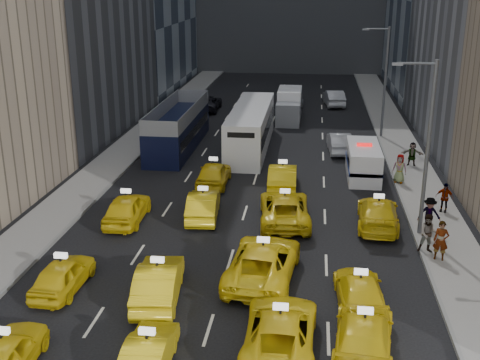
# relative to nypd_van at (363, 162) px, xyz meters

# --- Properties ---
(sidewalk_west) EXTENTS (3.00, 90.00, 0.15)m
(sidewalk_west) POSITION_rel_nypd_van_xyz_m (-17.56, 3.57, -0.96)
(sidewalk_west) COLOR gray
(sidewalk_west) RESTS_ON ground
(sidewalk_east) EXTENTS (3.00, 90.00, 0.15)m
(sidewalk_east) POSITION_rel_nypd_van_xyz_m (3.44, 3.57, -0.96)
(sidewalk_east) COLOR gray
(sidewalk_east) RESTS_ON ground
(curb_west) EXTENTS (0.15, 90.00, 0.18)m
(curb_west) POSITION_rel_nypd_van_xyz_m (-16.11, 3.57, -0.95)
(curb_west) COLOR slate
(curb_west) RESTS_ON ground
(curb_east) EXTENTS (0.15, 90.00, 0.18)m
(curb_east) POSITION_rel_nypd_van_xyz_m (1.99, 3.57, -0.95)
(curb_east) COLOR slate
(curb_east) RESTS_ON ground
(streetlight_near) EXTENTS (2.15, 0.22, 9.00)m
(streetlight_near) POSITION_rel_nypd_van_xyz_m (2.12, -9.43, 3.88)
(streetlight_near) COLOR #595B60
(streetlight_near) RESTS_ON ground
(streetlight_far) EXTENTS (2.15, 0.22, 9.00)m
(streetlight_far) POSITION_rel_nypd_van_xyz_m (2.12, 10.57, 3.88)
(streetlight_far) COLOR #595B60
(streetlight_far) RESTS_ON ground
(taxi_4) EXTENTS (2.02, 4.44, 1.48)m
(taxi_4) POSITION_rel_nypd_van_xyz_m (-13.31, -22.91, -0.30)
(taxi_4) COLOR gold
(taxi_4) RESTS_ON ground
(taxi_5) EXTENTS (1.54, 4.09, 1.33)m
(taxi_5) POSITION_rel_nypd_van_xyz_m (-8.63, -22.14, -0.37)
(taxi_5) COLOR gold
(taxi_5) RESTS_ON ground
(taxi_6) EXTENTS (2.59, 5.50, 1.52)m
(taxi_6) POSITION_rel_nypd_van_xyz_m (-4.31, -20.35, -0.28)
(taxi_6) COLOR gold
(taxi_6) RESTS_ON ground
(taxi_7) EXTENTS (2.54, 5.15, 1.44)m
(taxi_7) POSITION_rel_nypd_van_xyz_m (-1.37, -20.12, -0.32)
(taxi_7) COLOR gold
(taxi_7) RESTS_ON ground
(taxi_8) EXTENTS (1.75, 4.12, 1.39)m
(taxi_8) POSITION_rel_nypd_van_xyz_m (-13.71, -17.13, -0.34)
(taxi_8) COLOR gold
(taxi_8) RESTS_ON ground
(taxi_9) EXTENTS (2.21, 4.96, 1.58)m
(taxi_9) POSITION_rel_nypd_van_xyz_m (-9.49, -17.40, -0.25)
(taxi_9) COLOR gold
(taxi_9) RESTS_ON ground
(taxi_10) EXTENTS (3.30, 6.22, 1.67)m
(taxi_10) POSITION_rel_nypd_van_xyz_m (-5.37, -15.11, -0.20)
(taxi_10) COLOR gold
(taxi_10) RESTS_ON ground
(taxi_11) EXTENTS (2.11, 4.68, 1.33)m
(taxi_11) POSITION_rel_nypd_van_xyz_m (-1.30, -16.96, -0.37)
(taxi_11) COLOR gold
(taxi_11) RESTS_ON ground
(taxi_12) EXTENTS (1.99, 4.64, 1.56)m
(taxi_12) POSITION_rel_nypd_van_xyz_m (-13.26, -9.49, -0.26)
(taxi_12) COLOR gold
(taxi_12) RESTS_ON ground
(taxi_13) EXTENTS (2.02, 4.71, 1.51)m
(taxi_13) POSITION_rel_nypd_van_xyz_m (-9.26, -8.43, -0.28)
(taxi_13) COLOR gold
(taxi_13) RESTS_ON ground
(taxi_14) EXTENTS (3.09, 5.86, 1.57)m
(taxi_14) POSITION_rel_nypd_van_xyz_m (-4.77, -8.47, -0.25)
(taxi_14) COLOR gold
(taxi_14) RESTS_ON ground
(taxi_15) EXTENTS (2.42, 5.30, 1.50)m
(taxi_15) POSITION_rel_nypd_van_xyz_m (0.19, -8.48, -0.29)
(taxi_15) COLOR gold
(taxi_15) RESTS_ON ground
(taxi_16) EXTENTS (1.85, 4.60, 1.57)m
(taxi_16) POSITION_rel_nypd_van_xyz_m (-9.58, -2.99, -0.25)
(taxi_16) COLOR gold
(taxi_16) RESTS_ON ground
(taxi_17) EXTENTS (1.85, 4.97, 1.62)m
(taxi_17) POSITION_rel_nypd_van_xyz_m (-5.17, -3.24, -0.22)
(taxi_17) COLOR gold
(taxi_17) RESTS_ON ground
(nypd_van) EXTENTS (2.74, 5.56, 2.29)m
(nypd_van) POSITION_rel_nypd_van_xyz_m (0.00, 0.00, 0.00)
(nypd_van) COLOR silver
(nypd_van) RESTS_ON ground
(double_decker) EXTENTS (4.17, 12.11, 3.45)m
(double_decker) POSITION_rel_nypd_van_xyz_m (-13.74, 5.51, 0.67)
(double_decker) COLOR black
(double_decker) RESTS_ON ground
(city_bus) EXTENTS (4.05, 12.84, 3.26)m
(city_bus) POSITION_rel_nypd_van_xyz_m (-8.15, 5.99, 0.58)
(city_bus) COLOR silver
(city_bus) RESTS_ON ground
(box_truck) EXTENTS (2.23, 6.24, 2.84)m
(box_truck) POSITION_rel_nypd_van_xyz_m (-5.64, 15.98, 0.35)
(box_truck) COLOR white
(box_truck) RESTS_ON ground
(misc_car_0) EXTENTS (1.94, 4.68, 1.51)m
(misc_car_0) POSITION_rel_nypd_van_xyz_m (-1.36, 5.86, -0.28)
(misc_car_0) COLOR #AEAFB6
(misc_car_0) RESTS_ON ground
(misc_car_1) EXTENTS (2.52, 5.36, 1.48)m
(misc_car_1) POSITION_rel_nypd_van_xyz_m (-13.97, 19.50, -0.30)
(misc_car_1) COLOR black
(misc_car_1) RESTS_ON ground
(misc_car_2) EXTENTS (2.56, 5.60, 1.59)m
(misc_car_2) POSITION_rel_nypd_van_xyz_m (-5.64, 23.41, -0.24)
(misc_car_2) COLOR gray
(misc_car_2) RESTS_ON ground
(misc_car_3) EXTENTS (2.10, 4.15, 1.36)m
(misc_car_3) POSITION_rel_nypd_van_xyz_m (-9.36, 21.32, -0.36)
(misc_car_3) COLOR black
(misc_car_3) RESTS_ON ground
(misc_car_4) EXTENTS (2.35, 5.15, 1.64)m
(misc_car_4) POSITION_rel_nypd_van_xyz_m (-1.34, 23.37, -0.22)
(misc_car_4) COLOR #B3B5BB
(misc_car_4) RESTS_ON ground
(pedestrian_0) EXTENTS (0.79, 0.62, 1.90)m
(pedestrian_0) POSITION_rel_nypd_van_xyz_m (2.67, -12.48, 0.06)
(pedestrian_0) COLOR gray
(pedestrian_0) RESTS_ON sidewalk_east
(pedestrian_1) EXTENTS (0.95, 0.55, 1.92)m
(pedestrian_1) POSITION_rel_nypd_van_xyz_m (2.23, -11.75, 0.08)
(pedestrian_1) COLOR gray
(pedestrian_1) RESTS_ON sidewalk_east
(pedestrian_2) EXTENTS (1.20, 0.55, 1.82)m
(pedestrian_2) POSITION_rel_nypd_van_xyz_m (2.71, -9.10, 0.02)
(pedestrian_2) COLOR gray
(pedestrian_2) RESTS_ON sidewalk_east
(pedestrian_3) EXTENTS (1.08, 0.78, 1.67)m
(pedestrian_3) POSITION_rel_nypd_van_xyz_m (4.04, -6.22, -0.05)
(pedestrian_3) COLOR gray
(pedestrian_3) RESTS_ON sidewalk_east
(pedestrian_4) EXTENTS (1.03, 0.76, 1.87)m
(pedestrian_4) POSITION_rel_nypd_van_xyz_m (2.18, -1.38, 0.05)
(pedestrian_4) COLOR gray
(pedestrian_4) RESTS_ON sidewalk_east
(pedestrian_5) EXTENTS (1.59, 0.69, 1.65)m
(pedestrian_5) POSITION_rel_nypd_van_xyz_m (3.53, 2.53, -0.06)
(pedestrian_5) COLOR gray
(pedestrian_5) RESTS_ON sidewalk_east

